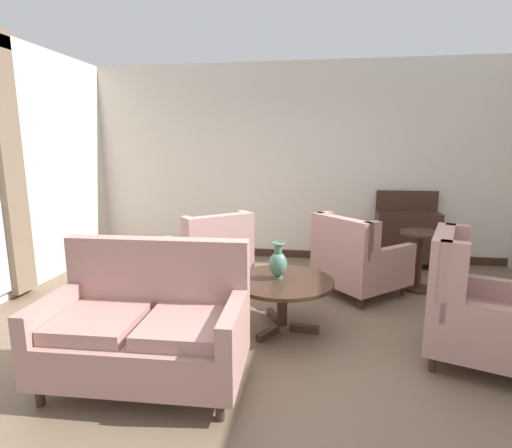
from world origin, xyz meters
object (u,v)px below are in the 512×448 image
at_px(armchair_back_corner, 210,256).
at_px(side_table, 420,255).
at_px(porcelain_vase, 278,263).
at_px(settee, 147,327).
at_px(sideboard, 407,235).
at_px(armchair_beside_settee, 474,310).
at_px(coffee_table, 282,288).
at_px(armchair_far_left, 357,261).

height_order(armchair_back_corner, side_table, armchair_back_corner).
distance_m(porcelain_vase, settee, 1.37).
bearing_deg(sideboard, armchair_beside_settee, -90.53).
bearing_deg(porcelain_vase, settee, -130.38).
xyz_separation_m(armchair_beside_settee, armchair_back_corner, (-2.58, 1.39, -0.04)).
relative_size(porcelain_vase, armchair_beside_settee, 0.33).
relative_size(porcelain_vase, settee, 0.24).
height_order(settee, side_table, settee).
xyz_separation_m(coffee_table, armchair_far_left, (0.79, 1.06, -0.01)).
relative_size(settee, armchair_beside_settee, 1.38).
distance_m(settee, sideboard, 4.17).
height_order(settee, armchair_back_corner, settee).
height_order(armchair_beside_settee, sideboard, sideboard).
distance_m(armchair_beside_settee, armchair_far_left, 1.61).
bearing_deg(armchair_far_left, armchair_beside_settee, 168.41).
height_order(settee, sideboard, sideboard).
bearing_deg(side_table, porcelain_vase, -141.26).
distance_m(coffee_table, settee, 1.36).
bearing_deg(armchair_back_corner, porcelain_vase, 91.88).
xyz_separation_m(settee, armchair_beside_settee, (2.51, 0.67, 0.02)).
bearing_deg(armchair_back_corner, settee, 51.21).
xyz_separation_m(armchair_beside_settee, sideboard, (0.02, 2.64, 0.03)).
xyz_separation_m(porcelain_vase, armchair_far_left, (0.84, 1.04, -0.25)).
distance_m(porcelain_vase, side_table, 2.07).
bearing_deg(armchair_back_corner, armchair_far_left, 139.44).
distance_m(coffee_table, side_table, 2.04).
bearing_deg(sideboard, coffee_table, -124.90).
relative_size(porcelain_vase, sideboard, 0.32).
xyz_separation_m(settee, sideboard, (2.54, 3.31, 0.05)).
bearing_deg(armchair_beside_settee, armchair_back_corner, 80.99).
distance_m(armchair_back_corner, sideboard, 2.90).
bearing_deg(coffee_table, settee, -132.63).
bearing_deg(armchair_far_left, porcelain_vase, 99.64).
bearing_deg(settee, armchair_back_corner, 90.08).
bearing_deg(coffee_table, porcelain_vase, 150.78).
relative_size(armchair_back_corner, sideboard, 1.12).
relative_size(porcelain_vase, armchair_far_left, 0.29).
xyz_separation_m(settee, armchair_far_left, (1.71, 2.06, -0.01)).
distance_m(armchair_back_corner, armchair_far_left, 1.79).
distance_m(armchair_far_left, side_table, 0.81).
xyz_separation_m(coffee_table, settee, (-0.92, -1.00, 0.00)).
bearing_deg(side_table, armchair_far_left, -161.74).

